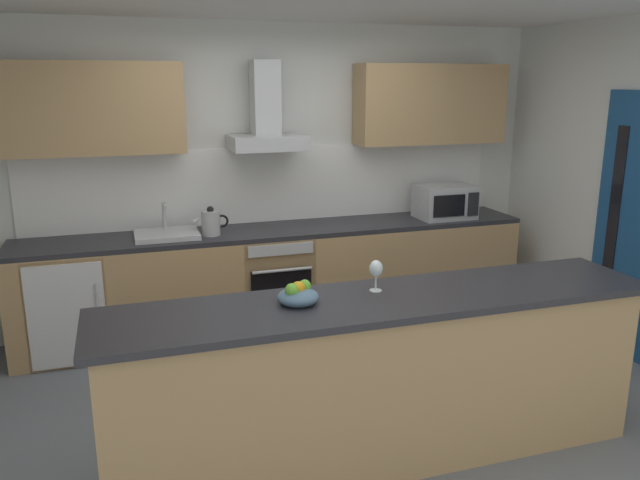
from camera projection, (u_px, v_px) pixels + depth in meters
name	position (u px, v px, depth m)	size (l,w,h in m)	color
ground	(339.00, 410.00, 4.17)	(5.92, 4.61, 0.02)	slate
wall_back	(270.00, 175.00, 5.56)	(5.92, 0.12, 2.60)	silver
backsplash_tile	(272.00, 184.00, 5.51)	(4.18, 0.02, 0.66)	white
counter_back	(282.00, 279.00, 5.42)	(4.33, 0.60, 0.90)	tan
counter_island	(382.00, 379.00, 3.50)	(3.11, 0.64, 0.98)	tan
upper_cabinets	(275.00, 106.00, 5.20)	(4.27, 0.32, 0.70)	tan
side_door	(638.00, 229.00, 4.74)	(0.08, 0.85, 2.05)	navy
oven	(273.00, 279.00, 5.37)	(0.60, 0.62, 0.80)	slate
refrigerator	(69.00, 304.00, 4.89)	(0.58, 0.60, 0.85)	white
microwave	(445.00, 202.00, 5.68)	(0.50, 0.38, 0.30)	#B7BABC
sink	(167.00, 234.00, 5.01)	(0.50, 0.40, 0.26)	silver
kettle	(211.00, 222.00, 5.05)	(0.29, 0.15, 0.24)	#B7BABC
range_hood	(267.00, 122.00, 5.16)	(0.62, 0.45, 0.72)	#B7BABC
wine_glass	(376.00, 270.00, 3.45)	(0.08, 0.08, 0.18)	silver
fruit_bowl	(298.00, 295.00, 3.28)	(0.22, 0.22, 0.13)	slate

